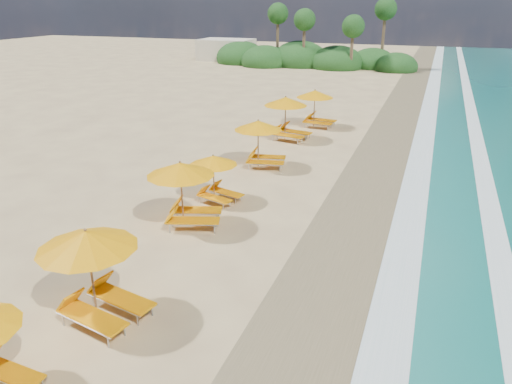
{
  "coord_description": "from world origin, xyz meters",
  "views": [
    {
      "loc": [
        5.87,
        -15.95,
        7.92
      ],
      "look_at": [
        0.0,
        0.0,
        1.2
      ],
      "focal_mm": 34.36,
      "sensor_mm": 36.0,
      "label": 1
    }
  ],
  "objects": [
    {
      "name": "station_4",
      "position": [
        -2.22,
        1.32,
        1.14
      ],
      "size": [
        2.54,
        2.47,
        2.03
      ],
      "rotation": [
        0.0,
        0.0,
        -0.29
      ],
      "color": "olive",
      "rests_on": "ground"
    },
    {
      "name": "station_2",
      "position": [
        -1.75,
        -7.12,
        1.45
      ],
      "size": [
        3.14,
        3.01,
        2.59
      ],
      "rotation": [
        0.0,
        0.0,
        -0.2
      ],
      "color": "olive",
      "rests_on": "ground"
    },
    {
      "name": "ground",
      "position": [
        0.0,
        0.0,
        0.0
      ],
      "size": [
        160.0,
        160.0,
        0.0
      ],
      "primitive_type": "plane",
      "color": "tan",
      "rests_on": "ground"
    },
    {
      "name": "station_6",
      "position": [
        -2.24,
        11.65,
        1.46
      ],
      "size": [
        3.18,
        3.05,
        2.61
      ],
      "rotation": [
        0.0,
        0.0,
        -0.21
      ],
      "color": "olive",
      "rests_on": "ground"
    },
    {
      "name": "wet_sand",
      "position": [
        4.0,
        0.0,
        0.01
      ],
      "size": [
        4.0,
        160.0,
        0.01
      ],
      "primitive_type": "cube",
      "color": "#877550",
      "rests_on": "ground"
    },
    {
      "name": "station_5",
      "position": [
        -2.0,
        6.29,
        1.36
      ],
      "size": [
        2.94,
        2.82,
        2.42
      ],
      "rotation": [
        0.0,
        0.0,
        0.21
      ],
      "color": "olive",
      "rests_on": "ground"
    },
    {
      "name": "treeline",
      "position": [
        -9.94,
        45.51,
        1.0
      ],
      "size": [
        25.8,
        8.8,
        9.74
      ],
      "color": "#163D14",
      "rests_on": "ground"
    },
    {
      "name": "beach_building",
      "position": [
        -22.0,
        48.0,
        1.4
      ],
      "size": [
        7.0,
        5.0,
        2.8
      ],
      "primitive_type": "cube",
      "color": "beige",
      "rests_on": "ground"
    },
    {
      "name": "station_7",
      "position": [
        -1.38,
        15.37,
        1.38
      ],
      "size": [
        2.78,
        2.61,
        2.46
      ],
      "rotation": [
        0.0,
        0.0,
        -0.08
      ],
      "color": "olive",
      "rests_on": "ground"
    },
    {
      "name": "station_3",
      "position": [
        -2.27,
        -1.16,
        1.41
      ],
      "size": [
        3.22,
        3.15,
        2.52
      ],
      "rotation": [
        0.0,
        0.0,
        0.33
      ],
      "color": "olive",
      "rests_on": "ground"
    },
    {
      "name": "surf_foam",
      "position": [
        6.7,
        0.0,
        0.03
      ],
      "size": [
        4.0,
        160.0,
        0.01
      ],
      "color": "white",
      "rests_on": "ground"
    }
  ]
}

